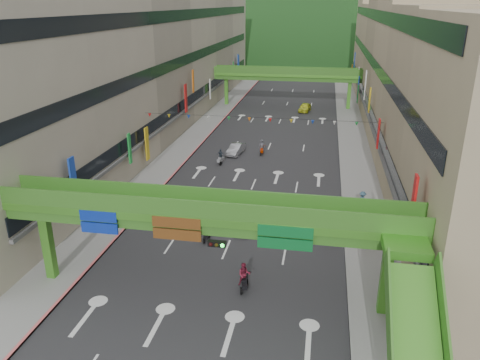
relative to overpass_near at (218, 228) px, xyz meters
The scene contains 23 objects.
ground 7.55m from the overpass_near, 99.84° to the right, with size 320.00×320.00×0.00m, color black.
road_slab 44.93m from the overpass_near, 91.20° to the left, with size 18.00×140.00×0.02m, color #28282B.
sidewalk_left 46.47m from the overpass_near, 104.97° to the left, with size 4.00×140.00×0.15m, color gray.
sidewalk_right 46.03m from the overpass_near, 77.29° to the left, with size 4.00×140.00×0.15m, color gray.
curb_left 46.02m from the overpass_near, 102.67° to the left, with size 0.20×140.00×0.18m, color #CC5959.
curb_right 45.65m from the overpass_near, 79.63° to the left, with size 0.20×140.00×0.18m, color gray.
building_row_left 49.02m from the overpass_near, 114.00° to the left, with size 12.80×95.00×19.00m.
building_row_right 48.30m from the overpass_near, 68.03° to the left, with size 12.80×95.00×19.00m.
overpass_near is the anchor object (origin of this frame).
overpass_far 59.63m from the overpass_near, 90.90° to the left, with size 28.00×2.20×7.10m.
hill_left 155.52m from the overpass_near, 95.88° to the left, with size 168.00×140.00×112.00m, color #1C4419.
hill_right 176.35m from the overpass_near, 82.15° to the left, with size 208.00×176.00×128.00m, color #1C4419.
bunting_string 24.65m from the overpass_near, 92.17° to the left, with size 26.00×0.36×0.47m.
scooter_rider_near 9.38m from the overpass_near, 109.69° to the left, with size 0.66×1.60×1.88m.
scooter_rider_mid 4.65m from the overpass_near, 49.24° to the left, with size 0.92×1.59×2.00m.
scooter_rider_left 27.34m from the overpass_near, 102.28° to the left, with size 0.94×1.58×1.85m.
scooter_rider_far 31.24m from the overpass_near, 92.73° to the left, with size 0.84×1.60×1.93m.
parked_scooter_row 15.11m from the overpass_near, 61.41° to the left, with size 1.60×7.15×1.08m.
car_silver 31.17m from the overpass_near, 98.71° to the left, with size 1.37×3.94×1.30m, color #9C9CA3.
car_yellow 56.70m from the overpass_near, 87.36° to the left, with size 1.71×4.24×1.45m, color yellow.
pedestrian_red 13.71m from the overpass_near, 42.05° to the left, with size 0.85×0.66×1.74m, color #BB032F.
pedestrian_dark 13.58m from the overpass_near, 28.88° to the left, with size 1.02×0.42×1.74m, color #21212A.
pedestrian_blue 19.17m from the overpass_near, 58.36° to the left, with size 0.81×0.52×1.73m, color #355264.
Camera 1 is at (6.69, -19.11, 17.92)m, focal length 35.00 mm.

